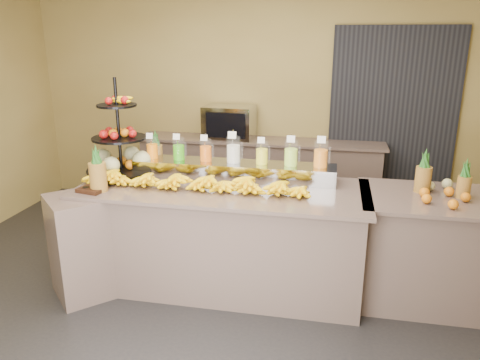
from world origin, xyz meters
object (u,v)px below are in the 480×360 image
(fruit_stand, at_px, (125,151))
(oven_warmer, at_px, (230,122))
(banana_heap, at_px, (197,180))
(condiment_caddy, at_px, (92,190))
(right_fruit_pile, at_px, (442,190))
(pitcher_tray, at_px, (234,170))

(fruit_stand, xyz_separation_m, oven_warmer, (0.60, 1.76, -0.02))
(banana_heap, distance_m, oven_warmer, 2.04)
(condiment_caddy, bearing_deg, fruit_stand, 81.91)
(fruit_stand, relative_size, condiment_caddy, 4.19)
(banana_heap, relative_size, right_fruit_pile, 5.06)
(banana_heap, height_order, right_fruit_pile, right_fruit_pile)
(pitcher_tray, xyz_separation_m, oven_warmer, (-0.41, 1.67, 0.13))
(banana_heap, bearing_deg, right_fruit_pile, 4.50)
(fruit_stand, bearing_deg, oven_warmer, 53.75)
(fruit_stand, bearing_deg, right_fruit_pile, -19.61)
(banana_heap, height_order, condiment_caddy, banana_heap)
(pitcher_tray, distance_m, condiment_caddy, 1.25)
(right_fruit_pile, distance_m, oven_warmer, 2.87)
(pitcher_tray, relative_size, condiment_caddy, 8.60)
(pitcher_tray, relative_size, oven_warmer, 3.00)
(pitcher_tray, bearing_deg, right_fruit_pile, -6.55)
(fruit_stand, bearing_deg, banana_heap, -36.54)
(right_fruit_pile, bearing_deg, oven_warmer, 139.30)
(right_fruit_pile, bearing_deg, condiment_caddy, -171.84)
(pitcher_tray, bearing_deg, oven_warmer, 103.91)
(banana_heap, distance_m, condiment_caddy, 0.88)
(right_fruit_pile, bearing_deg, fruit_stand, 177.71)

